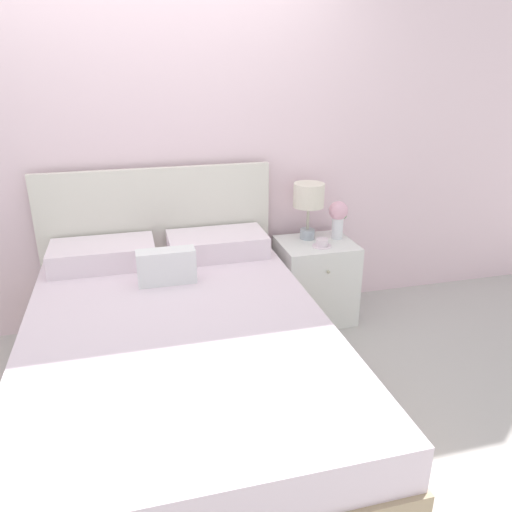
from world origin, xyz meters
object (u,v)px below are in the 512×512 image
nightstand (315,280)px  teacup (322,243)px  flower_vase (338,216)px  bed (178,359)px  table_lamp (309,199)px

nightstand → teacup: bearing=-87.6°
teacup → flower_vase: bearing=38.0°
bed → flower_vase: bearing=33.8°
nightstand → flower_vase: (0.17, 0.04, 0.46)m
table_lamp → teacup: bearing=-77.2°
nightstand → teacup: size_ratio=4.35×
bed → flower_vase: (1.24, 0.83, 0.44)m
table_lamp → flower_vase: bearing=-12.9°
bed → nightstand: bed is taller
bed → nightstand: size_ratio=3.77×
flower_vase → nightstand: bearing=-165.3°
table_lamp → teacup: 0.32m
bed → flower_vase: bed is taller
nightstand → table_lamp: 0.59m
teacup → bed: bearing=-146.9°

